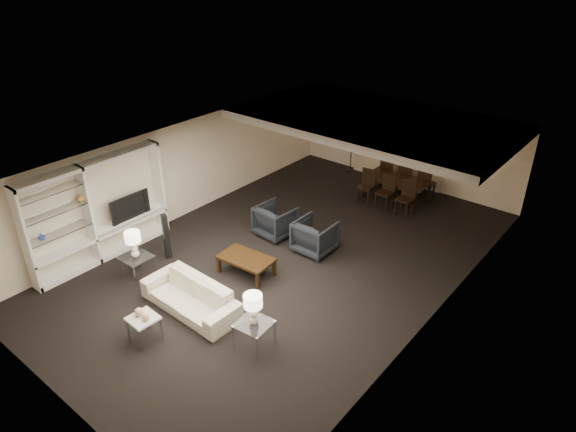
{
  "coord_description": "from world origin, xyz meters",
  "views": [
    {
      "loc": [
        6.3,
        -7.74,
        6.47
      ],
      "look_at": [
        0.0,
        0.0,
        1.1
      ],
      "focal_mm": 32.0,
      "sensor_mm": 36.0,
      "label": 1
    }
  ],
  "objects_px": {
    "side_table_left": "(137,267)",
    "table_lamp_left": "(134,244)",
    "pendant_light": "(383,141)",
    "vase_amber": "(81,197)",
    "chair_nr": "(405,198)",
    "chair_fr": "(427,183)",
    "table_lamp_right": "(253,309)",
    "vase_blue": "(41,237)",
    "chair_fl": "(389,172)",
    "armchair_right": "(315,236)",
    "side_table_right": "(254,335)",
    "television": "(128,206)",
    "chair_nl": "(366,186)",
    "marble_table": "(145,328)",
    "armchair_left": "(276,221)",
    "floor_lamp": "(352,145)",
    "coffee_table": "(246,266)",
    "chair_nm": "(385,192)",
    "sofa": "(190,297)",
    "floor_speaker": "(166,237)",
    "chair_fm": "(407,177)",
    "dining_table": "(396,189)"
  },
  "relations": [
    {
      "from": "side_table_left",
      "to": "table_lamp_left",
      "type": "xyz_separation_m",
      "value": [
        0.0,
        0.0,
        0.58
      ]
    },
    {
      "from": "pendant_light",
      "to": "vase_amber",
      "type": "xyz_separation_m",
      "value": [
        -3.61,
        -6.42,
        -0.27
      ]
    },
    {
      "from": "chair_nr",
      "to": "chair_fr",
      "type": "xyz_separation_m",
      "value": [
        0.0,
        1.3,
        0.0
      ]
    },
    {
      "from": "table_lamp_right",
      "to": "vase_blue",
      "type": "xyz_separation_m",
      "value": [
        -4.7,
        -1.26,
        0.29
      ]
    },
    {
      "from": "table_lamp_left",
      "to": "chair_fl",
      "type": "xyz_separation_m",
      "value": [
        1.84,
        7.59,
        -0.39
      ]
    },
    {
      "from": "armchair_right",
      "to": "side_table_right",
      "type": "relative_size",
      "value": 1.49
    },
    {
      "from": "television",
      "to": "chair_nl",
      "type": "xyz_separation_m",
      "value": [
        3.11,
        5.5,
        -0.58
      ]
    },
    {
      "from": "pendant_light",
      "to": "chair_nl",
      "type": "height_order",
      "value": "pendant_light"
    },
    {
      "from": "marble_table",
      "to": "chair_fr",
      "type": "height_order",
      "value": "chair_fr"
    },
    {
      "from": "armchair_left",
      "to": "vase_blue",
      "type": "height_order",
      "value": "vase_blue"
    },
    {
      "from": "vase_amber",
      "to": "chair_nr",
      "type": "height_order",
      "value": "vase_amber"
    },
    {
      "from": "pendant_light",
      "to": "television",
      "type": "bearing_deg",
      "value": -123.66
    },
    {
      "from": "chair_nr",
      "to": "floor_lamp",
      "type": "bearing_deg",
      "value": 151.33
    },
    {
      "from": "marble_table",
      "to": "vase_amber",
      "type": "distance_m",
      "value": 3.42
    },
    {
      "from": "pendant_light",
      "to": "side_table_right",
      "type": "relative_size",
      "value": 0.89
    },
    {
      "from": "coffee_table",
      "to": "marble_table",
      "type": "distance_m",
      "value": 2.7
    },
    {
      "from": "table_lamp_right",
      "to": "vase_blue",
      "type": "bearing_deg",
      "value": -164.97
    },
    {
      "from": "chair_nm",
      "to": "chair_nl",
      "type": "bearing_deg",
      "value": -177.55
    },
    {
      "from": "vase_amber",
      "to": "floor_lamp",
      "type": "relative_size",
      "value": 0.11
    },
    {
      "from": "pendant_light",
      "to": "sofa",
      "type": "relative_size",
      "value": 0.24
    },
    {
      "from": "pendant_light",
      "to": "chair_fl",
      "type": "xyz_separation_m",
      "value": [
        -0.47,
        1.43,
        -1.46
      ]
    },
    {
      "from": "floor_lamp",
      "to": "coffee_table",
      "type": "bearing_deg",
      "value": -77.62
    },
    {
      "from": "armchair_right",
      "to": "vase_amber",
      "type": "distance_m",
      "value": 5.22
    },
    {
      "from": "side_table_left",
      "to": "chair_nm",
      "type": "relative_size",
      "value": 0.64
    },
    {
      "from": "sofa",
      "to": "chair_fl",
      "type": "bearing_deg",
      "value": 90.36
    },
    {
      "from": "vase_blue",
      "to": "vase_amber",
      "type": "relative_size",
      "value": 0.86
    },
    {
      "from": "chair_nm",
      "to": "vase_blue",
      "type": "bearing_deg",
      "value": -113.89
    },
    {
      "from": "table_lamp_right",
      "to": "armchair_left",
      "type": "bearing_deg",
      "value": 124.88
    },
    {
      "from": "coffee_table",
      "to": "table_lamp_right",
      "type": "bearing_deg",
      "value": -43.26
    },
    {
      "from": "chair_nm",
      "to": "coffee_table",
      "type": "bearing_deg",
      "value": -96.48
    },
    {
      "from": "floor_speaker",
      "to": "chair_fl",
      "type": "xyz_separation_m",
      "value": [
        1.99,
        6.65,
        -0.09
      ]
    },
    {
      "from": "marble_table",
      "to": "coffee_table",
      "type": "bearing_deg",
      "value": 90.0
    },
    {
      "from": "sofa",
      "to": "chair_fr",
      "type": "height_order",
      "value": "chair_fr"
    },
    {
      "from": "chair_nm",
      "to": "chair_fm",
      "type": "height_order",
      "value": "same"
    },
    {
      "from": "coffee_table",
      "to": "vase_amber",
      "type": "xyz_separation_m",
      "value": [
        -3.0,
        -1.86,
        1.44
      ]
    },
    {
      "from": "vase_amber",
      "to": "table_lamp_right",
      "type": "bearing_deg",
      "value": 3.12
    },
    {
      "from": "table_lamp_left",
      "to": "vase_amber",
      "type": "relative_size",
      "value": 3.36
    },
    {
      "from": "vase_amber",
      "to": "chair_fr",
      "type": "bearing_deg",
      "value": 61.06
    },
    {
      "from": "pendant_light",
      "to": "floor_speaker",
      "type": "relative_size",
      "value": 0.47
    },
    {
      "from": "chair_nl",
      "to": "chair_fr",
      "type": "bearing_deg",
      "value": 40.01
    },
    {
      "from": "vase_amber",
      "to": "floor_lamp",
      "type": "height_order",
      "value": "vase_amber"
    },
    {
      "from": "coffee_table",
      "to": "television",
      "type": "bearing_deg",
      "value": -164.73
    },
    {
      "from": "sofa",
      "to": "vase_blue",
      "type": "xyz_separation_m",
      "value": [
        -3.0,
        -1.26,
        0.82
      ]
    },
    {
      "from": "armchair_left",
      "to": "chair_nl",
      "type": "bearing_deg",
      "value": -99.56
    },
    {
      "from": "side_table_right",
      "to": "chair_nr",
      "type": "height_order",
      "value": "chair_nr"
    },
    {
      "from": "side_table_left",
      "to": "chair_nl",
      "type": "height_order",
      "value": "chair_nl"
    },
    {
      "from": "television",
      "to": "chair_nl",
      "type": "height_order",
      "value": "television"
    },
    {
      "from": "pendant_light",
      "to": "chair_fr",
      "type": "distance_m",
      "value": 2.17
    },
    {
      "from": "chair_nr",
      "to": "chair_fm",
      "type": "bearing_deg",
      "value": 116.19
    },
    {
      "from": "television",
      "to": "dining_table",
      "type": "height_order",
      "value": "television"
    }
  ]
}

